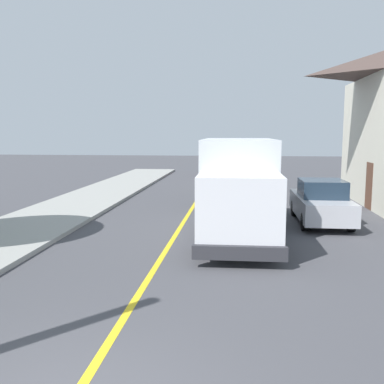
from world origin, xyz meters
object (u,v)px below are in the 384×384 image
parked_car_far (235,166)px  box_truck (238,183)px  parked_van_across (321,203)px  parked_car_near (241,187)px  parked_car_mid (231,173)px  parked_car_furthest (242,160)px

parked_car_far → box_truck: bearing=-89.2°
parked_van_across → box_truck: bearing=-145.3°
parked_car_near → parked_car_mid: size_ratio=1.00×
parked_car_far → parked_car_furthest: size_ratio=0.99×
box_truck → parked_van_across: bearing=34.7°
parked_car_mid → parked_car_furthest: size_ratio=1.00×
box_truck → parked_van_across: (3.12, 2.16, -0.97)m
parked_car_near → parked_van_across: bearing=-56.4°
parked_car_mid → parked_van_across: (3.59, -11.62, 0.00)m
parked_car_mid → parked_car_far: same height
parked_car_mid → parked_van_across: same height
parked_car_mid → parked_car_furthest: 13.96m
parked_car_mid → parked_car_far: bearing=88.2°
box_truck → parked_car_near: 6.72m
box_truck → parked_car_mid: size_ratio=1.62×
parked_car_near → parked_car_far: bearing=91.7°
parked_car_near → parked_van_across: same height
parked_car_near → parked_car_mid: bearing=94.9°
parked_car_far → parked_van_across: size_ratio=1.01×
parked_car_near → parked_car_mid: same height
parked_car_near → parked_car_furthest: size_ratio=1.00×
parked_car_far → parked_car_furthest: (0.59, 7.46, 0.00)m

